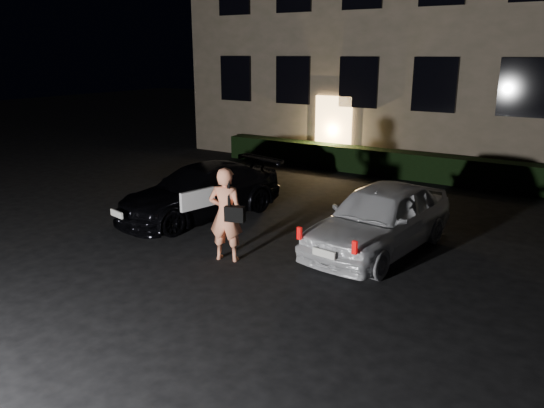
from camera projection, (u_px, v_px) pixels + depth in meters
The scene contains 5 objects.
ground at pixel (226, 304), 8.71m from camera, with size 80.00×80.00×0.00m, color black.
hedge at pixel (424, 167), 17.10m from camera, with size 15.00×0.70×0.85m, color black.
sedan at pixel (201, 192), 13.19m from camera, with size 2.73×4.75×1.29m.
hatch at pixel (380, 218), 10.90m from camera, with size 2.15×4.31×1.41m.
man at pixel (226, 214), 10.33m from camera, with size 0.86×0.63×1.88m.
Camera 1 is at (4.91, -6.26, 3.98)m, focal length 35.00 mm.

